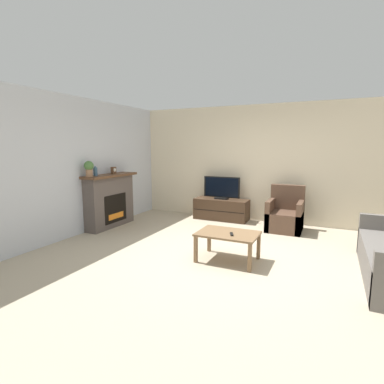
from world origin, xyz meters
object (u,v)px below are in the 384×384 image
object	(u,v)px
coffee_table	(228,236)
remote	(232,234)
mantel_vase_left	(95,171)
potted_plant	(89,168)
mantel_clock	(114,170)
tv	(222,189)
tv_stand	(221,209)
armchair	(285,216)
fireplace	(110,200)

from	to	relation	value
coffee_table	remote	bearing A→B (deg)	-43.98
mantel_vase_left	potted_plant	xyz separation A→B (m)	(0.00, -0.17, 0.09)
mantel_vase_left	mantel_clock	distance (m)	0.55
tv	tv_stand	bearing A→B (deg)	90.00
tv_stand	potted_plant	bearing A→B (deg)	-131.71
potted_plant	tv_stand	xyz separation A→B (m)	(1.98, 2.22, -1.08)
tv_stand	coffee_table	size ratio (longest dim) A/B	1.41
armchair	remote	bearing A→B (deg)	-101.61
armchair	remote	size ratio (longest dim) A/B	6.05
potted_plant	remote	distance (m)	3.19
mantel_vase_left	mantel_clock	xyz separation A→B (m)	(0.00, 0.55, -0.02)
mantel_clock	tv_stand	distance (m)	2.67
mantel_vase_left	coffee_table	world-z (taller)	mantel_vase_left
potted_plant	tv_stand	distance (m)	3.17
coffee_table	mantel_vase_left	bearing A→B (deg)	172.15
remote	armchair	bearing A→B (deg)	56.02
potted_plant	tv	bearing A→B (deg)	48.26
mantel_clock	mantel_vase_left	bearing A→B (deg)	-90.08
tv	armchair	size ratio (longest dim) A/B	0.95
fireplace	tv_stand	xyz separation A→B (m)	(2.00, 1.64, -0.34)
tv_stand	tv	xyz separation A→B (m)	(0.00, -0.00, 0.50)
coffee_table	potted_plant	bearing A→B (deg)	175.46
mantel_clock	coffee_table	world-z (taller)	mantel_clock
mantel_vase_left	remote	distance (m)	3.19
mantel_vase_left	coffee_table	distance (m)	3.11
tv_stand	mantel_clock	bearing A→B (deg)	-142.93
fireplace	mantel_clock	bearing A→B (deg)	82.77
coffee_table	mantel_clock	bearing A→B (deg)	162.00
armchair	mantel_vase_left	bearing A→B (deg)	-153.49
tv	armchair	distance (m)	1.62
mantel_clock	tv_stand	world-z (taller)	mantel_clock
mantel_clock	potted_plant	size ratio (longest dim) A/B	0.48
tv	armchair	bearing A→B (deg)	-11.09
mantel_clock	tv	distance (m)	2.53
tv	coffee_table	size ratio (longest dim) A/B	0.98
tv_stand	coffee_table	xyz separation A→B (m)	(0.98, -2.46, 0.14)
mantel_vase_left	armchair	distance (m)	4.03
armchair	fireplace	bearing A→B (deg)	-159.26
mantel_clock	armchair	distance (m)	3.82
fireplace	armchair	bearing A→B (deg)	20.74
mantel_vase_left	remote	size ratio (longest dim) A/B	1.29
armchair	potted_plant	bearing A→B (deg)	-151.27
mantel_clock	tv	bearing A→B (deg)	37.03
potted_plant	tv	xyz separation A→B (m)	(1.98, 2.22, -0.58)
mantel_clock	armchair	size ratio (longest dim) A/B	0.16
tv_stand	fireplace	bearing A→B (deg)	-140.71
tv_stand	coffee_table	distance (m)	2.65
fireplace	armchair	world-z (taller)	fireplace
fireplace	mantel_vase_left	xyz separation A→B (m)	(0.02, -0.42, 0.66)
mantel_clock	coffee_table	xyz separation A→B (m)	(2.96, -0.96, -0.84)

